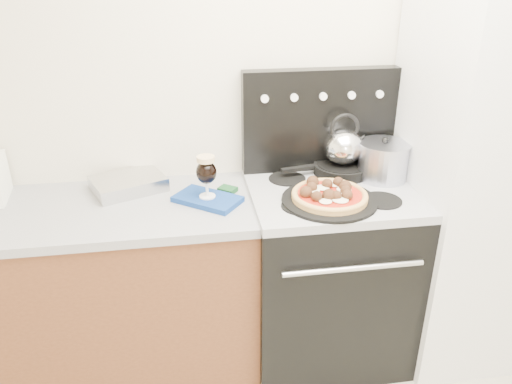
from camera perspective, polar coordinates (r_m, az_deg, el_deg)
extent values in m
cube|color=beige|center=(2.50, 5.18, 10.22)|extent=(3.50, 0.01, 2.50)
cube|color=brown|center=(2.54, -17.33, -11.20)|extent=(1.45, 0.60, 0.86)
cube|color=#98989E|center=(2.32, -18.74, -2.14)|extent=(1.48, 0.63, 0.04)
cube|color=black|center=(2.57, 7.99, -9.48)|extent=(0.76, 0.65, 0.88)
cube|color=#ADADB2|center=(2.34, 8.65, -0.16)|extent=(0.76, 0.65, 0.04)
cube|color=black|center=(2.49, 7.22, 8.15)|extent=(0.76, 0.08, 0.50)
cube|color=silver|center=(2.59, 23.85, 1.64)|extent=(0.64, 0.68, 1.90)
cube|color=silver|center=(2.41, -14.38, 0.93)|extent=(0.38, 0.34, 0.06)
cube|color=navy|center=(2.24, -5.56, -0.83)|extent=(0.33, 0.31, 0.02)
cylinder|color=black|center=(2.21, 8.37, -0.93)|extent=(0.53, 0.53, 0.01)
cylinder|color=black|center=(2.51, 9.75, 2.63)|extent=(0.32, 0.32, 0.05)
cylinder|color=#B4B6C9|center=(2.47, 14.31, 3.37)|extent=(0.29, 0.29, 0.17)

